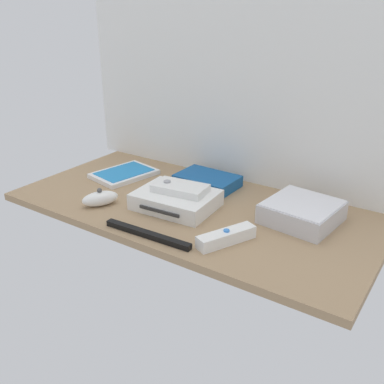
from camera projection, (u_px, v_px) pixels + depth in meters
The scene contains 10 objects.
ground_plane at pixel (192, 209), 120.94cm from camera, with size 100.00×48.00×2.00cm, color #9E7F5B.
back_wall at pixel (240, 75), 126.54cm from camera, with size 110.00×1.20×64.00cm, color white.
game_console at pixel (176, 200), 118.64cm from camera, with size 22.04×17.58×4.40cm.
mini_computer at pixel (302, 212), 110.80cm from camera, with size 18.72×18.72×5.30cm.
game_case at pixel (124, 174), 140.65cm from camera, with size 17.13×21.34×1.56cm.
network_router at pixel (207, 181), 132.63cm from camera, with size 18.27×12.70×3.40cm.
remote_wand at pixel (226, 237), 101.21cm from camera, with size 9.44×14.95×3.40cm.
remote_nunchuk at pixel (100, 198), 119.83cm from camera, with size 8.77×10.87×5.10cm.
remote_classic_pad at pixel (180, 188), 117.84cm from camera, with size 15.31×9.78×2.40cm.
sensor_bar at pixel (147, 234), 104.06cm from camera, with size 24.00×1.80×1.40cm, color black.
Camera 1 is at (60.94, -90.54, 51.30)cm, focal length 41.06 mm.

